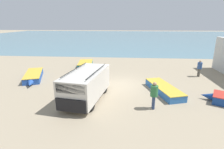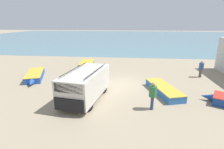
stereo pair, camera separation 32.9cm
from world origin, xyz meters
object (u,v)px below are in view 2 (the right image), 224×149
at_px(fishing_rowboat_0, 87,65).
at_px(fisherman_1, 201,67).
at_px(parked_van, 85,84).
at_px(fisherman_0, 153,93).
at_px(fishing_rowboat_1, 35,76).
at_px(fishing_rowboat_3, 163,89).

height_order(fishing_rowboat_0, fisherman_1, fisherman_1).
bearing_deg(parked_van, fisherman_0, 86.05).
distance_m(fishing_rowboat_1, fishing_rowboat_3, 11.99).
bearing_deg(fisherman_1, fishing_rowboat_0, 153.79).
height_order(parked_van, fishing_rowboat_3, parked_van).
xyz_separation_m(fishing_rowboat_1, fishing_rowboat_3, (11.78, -2.26, -0.02)).
bearing_deg(fisherman_0, parked_van, 165.27).
xyz_separation_m(fishing_rowboat_0, fishing_rowboat_1, (-4.02, -4.57, -0.06)).
bearing_deg(fisherman_0, fishing_rowboat_0, 122.50).
xyz_separation_m(fishing_rowboat_0, fisherman_0, (6.59, -9.73, 0.72)).
distance_m(fishing_rowboat_1, fisherman_1, 16.29).
relative_size(fishing_rowboat_1, fisherman_1, 2.95).
bearing_deg(fisherman_1, parked_van, -162.89).
relative_size(fishing_rowboat_1, fishing_rowboat_3, 0.98).
xyz_separation_m(fishing_rowboat_1, fisherman_1, (16.14, 2.09, 0.71)).
relative_size(fisherman_0, fisherman_1, 1.07).
bearing_deg(fishing_rowboat_0, parked_van, 6.04).
height_order(fishing_rowboat_0, fisherman_0, fisherman_0).
xyz_separation_m(fishing_rowboat_3, fisherman_0, (-1.16, -2.90, 0.79)).
height_order(fishing_rowboat_3, fisherman_0, fisherman_0).
bearing_deg(fisherman_0, fishing_rowboat_3, 66.61).
bearing_deg(fisherman_0, fisherman_1, 51.07).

